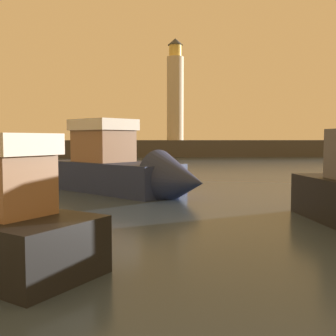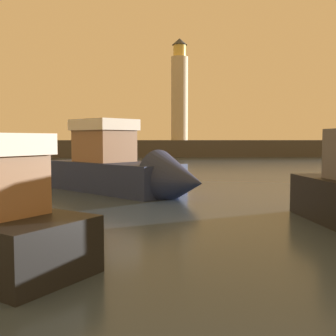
# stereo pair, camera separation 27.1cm
# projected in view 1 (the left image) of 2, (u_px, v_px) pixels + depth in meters

# --- Properties ---
(ground_plane) EXTENTS (220.00, 220.00, 0.00)m
(ground_plane) POSITION_uv_depth(u_px,v_px,m) (158.00, 173.00, 30.24)
(ground_plane) COLOR #2D3D51
(breakwater) EXTENTS (72.35, 6.50, 2.39)m
(breakwater) POSITION_uv_depth(u_px,v_px,m) (147.00, 148.00, 58.89)
(breakwater) COLOR #423F3D
(breakwater) RESTS_ON ground_plane
(lighthouse) EXTENTS (2.43, 2.43, 14.65)m
(lighthouse) POSITION_uv_depth(u_px,v_px,m) (175.00, 92.00, 58.65)
(lighthouse) COLOR beige
(lighthouse) RESTS_ON breakwater
(motorboat_1) EXTENTS (8.24, 8.50, 4.07)m
(motorboat_1) POSITION_uv_depth(u_px,v_px,m) (128.00, 170.00, 19.09)
(motorboat_1) COLOR #1E284C
(motorboat_1) RESTS_ON ground_plane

